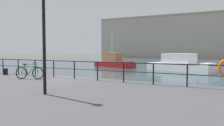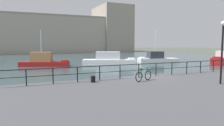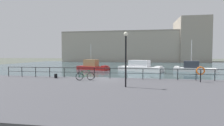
{
  "view_description": "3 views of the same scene",
  "coord_description": "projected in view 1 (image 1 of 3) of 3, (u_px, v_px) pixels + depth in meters",
  "views": [
    {
      "loc": [
        9.07,
        -11.72,
        2.52
      ],
      "look_at": [
        -0.53,
        6.46,
        1.33
      ],
      "focal_mm": 36.12,
      "sensor_mm": 36.0,
      "label": 1
    },
    {
      "loc": [
        -9.36,
        -14.65,
        3.48
      ],
      "look_at": [
        -0.5,
        5.54,
        1.36
      ],
      "focal_mm": 32.93,
      "sensor_mm": 36.0,
      "label": 2
    },
    {
      "loc": [
        3.8,
        -18.64,
        3.27
      ],
      "look_at": [
        0.03,
        4.61,
        2.11
      ],
      "focal_mm": 28.8,
      "sensor_mm": 36.0,
      "label": 3
    }
  ],
  "objects": [
    {
      "name": "ground_plane",
      "position": [
        73.0,
        89.0,
        14.72
      ],
      "size": [
        240.0,
        240.0,
        0.0
      ],
      "primitive_type": "plane",
      "color": "#4C5147"
    },
    {
      "name": "water_basin",
      "position": [
        175.0,
        64.0,
        41.38
      ],
      "size": [
        80.0,
        60.0,
        0.01
      ],
      "primitive_type": "cube",
      "color": "#33474C",
      "rests_on": "ground_plane"
    },
    {
      "name": "harbor_building",
      "position": [
        219.0,
        36.0,
        67.38
      ],
      "size": [
        60.75,
        17.59,
        18.13
      ],
      "color": "#A89E8E",
      "rests_on": "ground_plane"
    },
    {
      "name": "moored_white_yacht",
      "position": [
        180.0,
        64.0,
        27.2
      ],
      "size": [
        8.84,
        5.75,
        2.11
      ],
      "rotation": [
        0.0,
        0.0,
        -0.42
      ],
      "color": "white",
      "rests_on": "water_basin"
    },
    {
      "name": "moored_red_daysailer",
      "position": [
        113.0,
        62.0,
        33.53
      ],
      "size": [
        7.48,
        4.58,
        5.44
      ],
      "rotation": [
        0.0,
        0.0,
        -0.39
      ],
      "color": "maroon",
      "rests_on": "water_basin"
    },
    {
      "name": "quay_railing",
      "position": [
        74.0,
        66.0,
        13.64
      ],
      "size": [
        23.13,
        0.07,
        1.08
      ],
      "color": "black",
      "rests_on": "quay_promenade"
    },
    {
      "name": "parked_bicycle",
      "position": [
        30.0,
        73.0,
        13.34
      ],
      "size": [
        1.69,
        0.66,
        0.98
      ],
      "rotation": [
        0.0,
        0.0,
        0.35
      ],
      "color": "black",
      "rests_on": "quay_promenade"
    },
    {
      "name": "mooring_bollard",
      "position": [
        5.0,
        71.0,
        15.83
      ],
      "size": [
        0.32,
        0.32,
        0.44
      ],
      "primitive_type": "cylinder",
      "color": "black",
      "rests_on": "quay_promenade"
    },
    {
      "name": "quay_lamp_post",
      "position": [
        44.0,
        25.0,
        8.67
      ],
      "size": [
        0.32,
        0.32,
        4.14
      ],
      "color": "black",
      "rests_on": "quay_promenade"
    }
  ]
}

